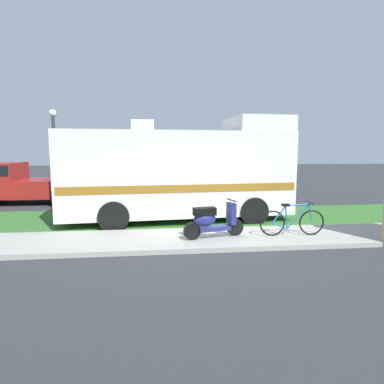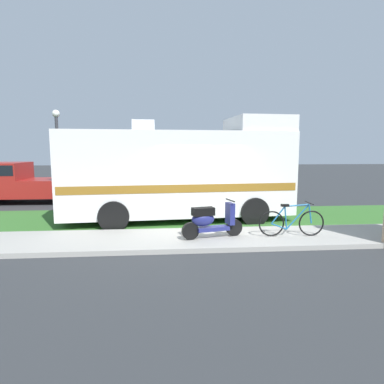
# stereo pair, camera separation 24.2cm
# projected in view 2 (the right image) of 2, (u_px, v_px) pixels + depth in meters

# --- Properties ---
(ground_plane) EXTENTS (80.00, 80.00, 0.00)m
(ground_plane) POSITION_uv_depth(u_px,v_px,m) (203.00, 230.00, 9.75)
(ground_plane) COLOR #2D3033
(sidewalk) EXTENTS (24.00, 2.00, 0.12)m
(sidewalk) POSITION_uv_depth(u_px,v_px,m) (208.00, 239.00, 8.55)
(sidewalk) COLOR #9E9B93
(sidewalk) RESTS_ON ground
(grass_strip) EXTENTS (24.00, 3.40, 0.08)m
(grass_strip) POSITION_uv_depth(u_px,v_px,m) (197.00, 218.00, 11.22)
(grass_strip) COLOR #336628
(grass_strip) RESTS_ON ground
(motorhome_rv) EXTENTS (7.45, 3.02, 3.43)m
(motorhome_rv) POSITION_uv_depth(u_px,v_px,m) (181.00, 172.00, 10.86)
(motorhome_rv) COLOR silver
(motorhome_rv) RESTS_ON ground
(scooter) EXTENTS (1.63, 0.64, 0.97)m
(scooter) POSITION_uv_depth(u_px,v_px,m) (210.00, 220.00, 8.38)
(scooter) COLOR black
(scooter) RESTS_ON ground
(bicycle) EXTENTS (1.73, 0.52, 0.89)m
(bicycle) POSITION_uv_depth(u_px,v_px,m) (291.00, 222.00, 8.56)
(bicycle) COLOR black
(bicycle) RESTS_ON ground
(pickup_truck_near) EXTENTS (5.68, 2.21, 1.79)m
(pickup_truck_near) POSITION_uv_depth(u_px,v_px,m) (18.00, 181.00, 14.63)
(pickup_truck_near) COLOR maroon
(pickup_truck_near) RESTS_ON ground
(pickup_truck_far) EXTENTS (5.54, 2.15, 1.90)m
(pickup_truck_far) POSITION_uv_depth(u_px,v_px,m) (239.00, 173.00, 19.28)
(pickup_truck_far) COLOR silver
(pickup_truck_far) RESTS_ON ground
(street_lamp_post) EXTENTS (0.28, 0.28, 3.85)m
(street_lamp_post) POSITION_uv_depth(u_px,v_px,m) (58.00, 149.00, 12.55)
(street_lamp_post) COLOR #333338
(street_lamp_post) RESTS_ON ground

